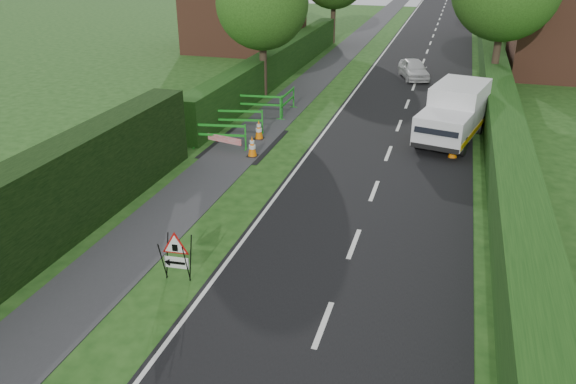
{
  "coord_description": "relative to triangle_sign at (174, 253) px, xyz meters",
  "views": [
    {
      "loc": [
        4.49,
        -8.25,
        7.36
      ],
      "look_at": [
        0.7,
        4.47,
        1.29
      ],
      "focal_mm": 35.0,
      "sensor_mm": 36.0,
      "label": 1
    }
  ],
  "objects": [
    {
      "name": "traffic_cone_0",
      "position": [
        5.97,
        10.08,
        -0.35
      ],
      "size": [
        0.38,
        0.38,
        0.79
      ],
      "color": "black",
      "rests_on": "ground"
    },
    {
      "name": "footpath",
      "position": [
        -1.81,
        33.34,
        -0.74
      ],
      "size": [
        2.0,
        90.0,
        0.02
      ],
      "primitive_type": "cube",
      "color": "#2D2D30",
      "rests_on": "ground"
    },
    {
      "name": "ped_barrier_2",
      "position": [
        -2.43,
        12.96,
        -0.11
      ],
      "size": [
        2.09,
        0.61,
        1.0
      ],
      "rotation": [
        0.0,
        0.0,
        0.13
      ],
      "color": "#1A911E",
      "rests_on": "ground"
    },
    {
      "name": "tree_nw",
      "position": [
        -3.41,
        16.34,
        3.74
      ],
      "size": [
        4.4,
        4.4,
        6.7
      ],
      "color": "#2D2116",
      "rests_on": "ground"
    },
    {
      "name": "ped_barrier_3",
      "position": [
        -1.4,
        13.75,
        -0.11
      ],
      "size": [
        0.37,
        2.06,
        1.0
      ],
      "rotation": [
        0.0,
        0.0,
        1.56
      ],
      "color": "#1A911E",
      "rests_on": "ground"
    },
    {
      "name": "traffic_cone_3",
      "position": [
        -1.06,
        8.14,
        -0.35
      ],
      "size": [
        0.38,
        0.38,
        0.79
      ],
      "color": "black",
      "rests_on": "ground"
    },
    {
      "name": "ped_barrier_1",
      "position": [
        -2.54,
        10.52,
        -0.11
      ],
      "size": [
        2.09,
        0.77,
        1.0
      ],
      "rotation": [
        0.0,
        0.0,
        0.21
      ],
      "color": "#1A911E",
      "rests_on": "ground"
    },
    {
      "name": "ped_barrier_0",
      "position": [
        -2.52,
        8.57,
        -0.11
      ],
      "size": [
        2.09,
        0.68,
        1.0
      ],
      "rotation": [
        0.0,
        0.0,
        0.17
      ],
      "color": "#1A911E",
      "rests_on": "ground"
    },
    {
      "name": "hedge_east",
      "position": [
        7.69,
        14.34,
        -0.74
      ],
      "size": [
        1.2,
        50.0,
        1.5
      ],
      "primitive_type": "cube",
      "color": "#14380F",
      "rests_on": "ground"
    },
    {
      "name": "traffic_cone_1",
      "position": [
        5.86,
        11.17,
        -0.35
      ],
      "size": [
        0.38,
        0.38,
        0.79
      ],
      "color": "black",
      "rests_on": "ground"
    },
    {
      "name": "triangle_sign",
      "position": [
        0.0,
        0.0,
        0.0
      ],
      "size": [
        0.79,
        0.79,
        1.07
      ],
      "rotation": [
        0.0,
        0.0,
        0.08
      ],
      "color": "black",
      "rests_on": "ground"
    },
    {
      "name": "redwhite_plank",
      "position": [
        -2.26,
        8.42,
        -0.74
      ],
      "size": [
        1.47,
        0.38,
        0.25
      ],
      "primitive_type": "cube",
      "rotation": [
        0.0,
        0.0,
        -0.23
      ],
      "color": "red",
      "rests_on": "ground"
    },
    {
      "name": "ground",
      "position": [
        1.19,
        -1.66,
        -0.74
      ],
      "size": [
        120.0,
        120.0,
        0.0
      ],
      "primitive_type": "plane",
      "color": "#1A4212",
      "rests_on": "ground"
    },
    {
      "name": "works_van",
      "position": [
        5.86,
        12.15,
        0.38
      ],
      "size": [
        2.77,
        4.91,
        2.12
      ],
      "rotation": [
        0.0,
        0.0,
        -0.22
      ],
      "color": "silver",
      "rests_on": "ground"
    },
    {
      "name": "hedge_west_far",
      "position": [
        -3.81,
        20.34,
        -0.74
      ],
      "size": [
        1.0,
        24.0,
        1.8
      ],
      "primitive_type": "cube",
      "color": "#14380F",
      "rests_on": "ground"
    },
    {
      "name": "traffic_cone_4",
      "position": [
        -1.47,
        10.05,
        -0.35
      ],
      "size": [
        0.38,
        0.38,
        0.79
      ],
      "color": "black",
      "rests_on": "ground"
    },
    {
      "name": "hatchback_car",
      "position": [
        3.46,
        22.34,
        -0.2
      ],
      "size": [
        2.21,
        3.43,
        1.09
      ],
      "primitive_type": "imported",
      "rotation": [
        0.0,
        0.0,
        0.32
      ],
      "color": "silver",
      "rests_on": "ground"
    },
    {
      "name": "house_west",
      "position": [
        -8.81,
        28.34,
        2.15
      ],
      "size": [
        7.5,
        7.4,
        7.88
      ],
      "color": "brown",
      "rests_on": "ground"
    },
    {
      "name": "road_surface",
      "position": [
        3.69,
        33.34,
        -0.74
      ],
      "size": [
        6.0,
        90.0,
        0.02
      ],
      "primitive_type": "cube",
      "color": "black",
      "rests_on": "ground"
    },
    {
      "name": "traffic_cone_2",
      "position": [
        5.79,
        13.99,
        -0.35
      ],
      "size": [
        0.38,
        0.38,
        0.79
      ],
      "color": "black",
      "rests_on": "ground"
    }
  ]
}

